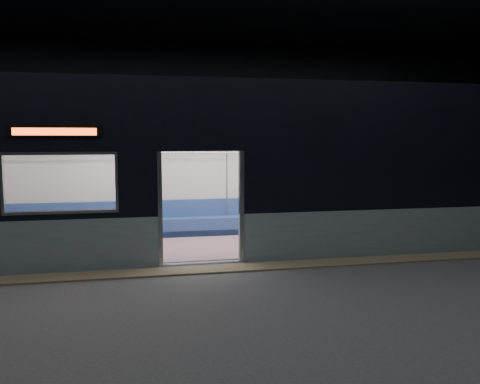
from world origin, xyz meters
name	(u,v)px	position (x,y,z in m)	size (l,w,h in m)	color
station_floor	(211,279)	(0.00, 0.00, -0.01)	(24.00, 14.00, 0.01)	#47494C
station_envelope	(209,49)	(0.00, 0.00, 3.66)	(24.00, 14.00, 5.00)	black
tactile_strip	(206,270)	(0.00, 0.55, 0.01)	(22.80, 0.50, 0.03)	#8C7F59
metro_car	(191,159)	(0.00, 2.54, 1.85)	(18.00, 3.04, 3.35)	#90A1AC
passenger	(380,199)	(4.80, 3.55, 0.78)	(0.38, 0.66, 1.33)	black
handbag	(384,204)	(4.81, 3.33, 0.67)	(0.27, 0.23, 0.13)	black
transit_map	(313,170)	(3.15, 3.85, 1.50)	(1.07, 0.03, 0.70)	white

